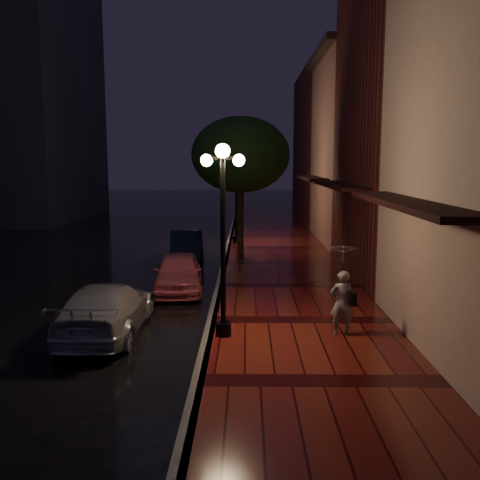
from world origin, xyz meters
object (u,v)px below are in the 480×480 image
(navy_car, at_px, (186,246))
(street_tree, at_px, (241,157))
(streetlamp_far, at_px, (236,192))
(parking_meter, at_px, (239,252))
(pink_car, at_px, (178,272))
(silver_car, at_px, (106,309))
(streetlamp_near, at_px, (223,229))
(woman_with_umbrella, at_px, (343,275))

(navy_car, bearing_deg, street_tree, 15.72)
(streetlamp_far, distance_m, street_tree, 3.44)
(streetlamp_far, xyz_separation_m, parking_meter, (0.26, -6.95, -1.71))
(street_tree, xyz_separation_m, parking_meter, (0.00, -3.95, -3.35))
(streetlamp_far, relative_size, parking_meter, 3.52)
(pink_car, distance_m, silver_car, 4.39)
(streetlamp_near, height_order, street_tree, street_tree)
(woman_with_umbrella, height_order, parking_meter, woman_with_umbrella)
(woman_with_umbrella, xyz_separation_m, parking_meter, (-2.44, 6.90, -0.64))
(navy_car, xyz_separation_m, woman_with_umbrella, (4.68, -9.90, 0.91))
(pink_car, bearing_deg, parking_meter, 45.13)
(streetlamp_near, height_order, silver_car, streetlamp_near)
(streetlamp_far, height_order, pink_car, streetlamp_far)
(streetlamp_far, relative_size, navy_car, 1.15)
(streetlamp_far, xyz_separation_m, silver_car, (-2.80, -13.49, -1.99))
(streetlamp_near, xyz_separation_m, streetlamp_far, (0.00, 14.00, 0.00))
(streetlamp_far, bearing_deg, navy_car, -116.58)
(navy_car, bearing_deg, streetlamp_near, -86.12)
(woman_with_umbrella, bearing_deg, street_tree, -83.11)
(silver_car, bearing_deg, streetlamp_near, 169.18)
(pink_car, height_order, woman_with_umbrella, woman_with_umbrella)
(pink_car, bearing_deg, navy_car, 88.26)
(street_tree, bearing_deg, navy_car, -157.00)
(pink_car, xyz_separation_m, parking_meter, (1.89, 2.31, 0.27))
(silver_car, height_order, parking_meter, parking_meter)
(street_tree, bearing_deg, streetlamp_far, 94.91)
(streetlamp_far, height_order, woman_with_umbrella, streetlamp_far)
(streetlamp_near, distance_m, woman_with_umbrella, 2.90)
(street_tree, xyz_separation_m, woman_with_umbrella, (2.44, -10.85, -2.72))
(streetlamp_near, xyz_separation_m, silver_car, (-2.80, 0.51, -1.99))
(street_tree, xyz_separation_m, navy_car, (-2.24, -0.95, -3.63))
(parking_meter, bearing_deg, streetlamp_near, -83.63)
(streetlamp_near, height_order, streetlamp_far, same)
(woman_with_umbrella, bearing_deg, streetlamp_far, -84.76)
(streetlamp_far, height_order, parking_meter, streetlamp_far)
(woman_with_umbrella, bearing_deg, pink_car, -52.48)
(navy_car, relative_size, silver_car, 0.88)
(silver_car, height_order, woman_with_umbrella, woman_with_umbrella)
(street_tree, relative_size, woman_with_umbrella, 2.78)
(street_tree, height_order, navy_car, street_tree)
(street_tree, bearing_deg, parking_meter, -89.97)
(streetlamp_far, bearing_deg, street_tree, -85.09)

